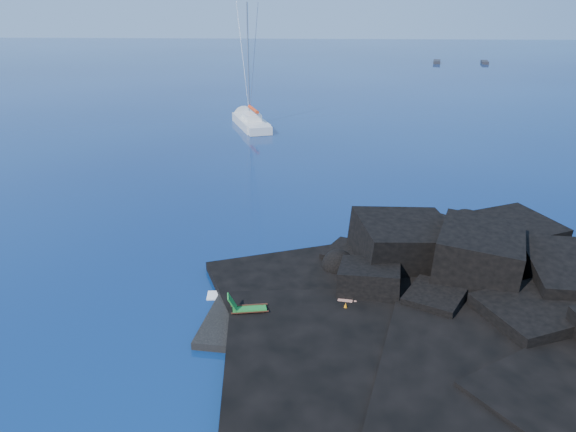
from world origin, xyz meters
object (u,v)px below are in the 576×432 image
at_px(sailboat, 251,127).
at_px(distant_boat_b, 485,64).
at_px(distant_boat_a, 437,63).
at_px(deck_chair, 249,304).
at_px(marker_cone, 345,308).
at_px(sunbather, 345,302).

height_order(sailboat, distant_boat_b, sailboat).
bearing_deg(distant_boat_a, distant_boat_b, 10.18).
bearing_deg(deck_chair, marker_cone, -3.25).
bearing_deg(distant_boat_a, sunbather, -91.90).
bearing_deg(sailboat, distant_boat_a, 44.29).
xyz_separation_m(deck_chair, distant_boat_a, (30.48, 115.34, -0.97)).
xyz_separation_m(marker_cone, distant_boat_b, (37.06, 114.66, -0.61)).
distance_m(sailboat, marker_cone, 43.57).
xyz_separation_m(deck_chair, sunbather, (4.50, 1.23, -0.43)).
xyz_separation_m(sailboat, deck_chair, (5.05, -43.05, 0.97)).
height_order(sunbather, distant_boat_a, sunbather).
distance_m(sailboat, distant_boat_b, 85.89).
height_order(deck_chair, distant_boat_a, deck_chair).
bearing_deg(sailboat, distant_boat_b, 37.61).
bearing_deg(deck_chair, sailboat, 86.53).
height_order(marker_cone, distant_boat_b, marker_cone).
xyz_separation_m(sailboat, sunbather, (9.55, -41.82, 0.54)).
bearing_deg(sunbather, marker_cone, -80.57).
relative_size(deck_chair, distant_boat_b, 0.38).
height_order(distant_boat_a, distant_boat_b, distant_boat_a).
distance_m(deck_chair, sunbather, 4.69).
bearing_deg(distant_boat_b, sailboat, -113.40).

